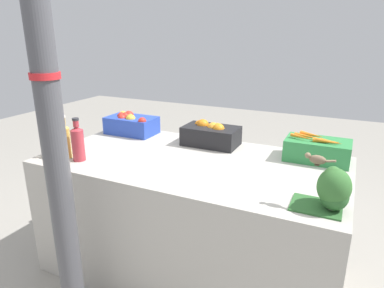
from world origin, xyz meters
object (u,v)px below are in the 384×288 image
object	(u,v)px
broccoli_pile	(333,189)
juice_bottle_amber	(51,138)
sparrow_bird	(317,159)
juice_bottle_golden	(65,140)
support_pole	(46,84)
apple_crate	(131,124)
orange_crate	(211,134)
juice_bottle_ruby	(78,143)
carrot_crate	(317,149)

from	to	relation	value
broccoli_pile	juice_bottle_amber	distance (m)	1.66
sparrow_bird	juice_bottle_golden	bearing A→B (deg)	5.60
support_pole	apple_crate	world-z (taller)	support_pole
juice_bottle_amber	sparrow_bird	bearing A→B (deg)	0.22
apple_crate	orange_crate	size ratio (longest dim) A/B	1.00
broccoli_pile	juice_bottle_golden	distance (m)	1.54
juice_bottle_amber	juice_bottle_ruby	bearing A→B (deg)	0.00
support_pole	broccoli_pile	bearing A→B (deg)	18.35
support_pole	carrot_crate	size ratio (longest dim) A/B	6.98
juice_bottle_golden	broccoli_pile	bearing A→B (deg)	0.40
carrot_crate	juice_bottle_amber	distance (m)	1.66
support_pole	broccoli_pile	distance (m)	1.34
broccoli_pile	sparrow_bird	distance (m)	0.15
apple_crate	juice_bottle_amber	size ratio (longest dim) A/B	1.44
orange_crate	carrot_crate	xyz separation A→B (m)	(0.70, -0.00, -0.01)
broccoli_pile	sparrow_bird	xyz separation A→B (m)	(-0.08, -0.00, 0.13)
carrot_crate	broccoli_pile	xyz separation A→B (m)	(0.13, -0.61, 0.03)
support_pole	carrot_crate	world-z (taller)	support_pole
juice_bottle_amber	juice_bottle_ruby	world-z (taller)	juice_bottle_ruby
broccoli_pile	sparrow_bird	bearing A→B (deg)	-176.64
apple_crate	orange_crate	xyz separation A→B (m)	(0.66, 0.00, -0.00)
broccoli_pile	juice_bottle_ruby	bearing A→B (deg)	-179.57
broccoli_pile	juice_bottle_amber	world-z (taller)	juice_bottle_amber
juice_bottle_golden	apple_crate	bearing A→B (deg)	85.75
orange_crate	juice_bottle_amber	distance (m)	1.04
apple_crate	carrot_crate	distance (m)	1.36
juice_bottle_golden	sparrow_bird	bearing A→B (deg)	0.24
juice_bottle_golden	sparrow_bird	distance (m)	1.46
support_pole	juice_bottle_golden	xyz separation A→B (m)	(-0.34, 0.39, -0.41)
apple_crate	juice_bottle_ruby	size ratio (longest dim) A/B	1.42
orange_crate	sparrow_bird	distance (m)	0.98
broccoli_pile	apple_crate	bearing A→B (deg)	157.73
support_pole	juice_bottle_golden	distance (m)	0.66
carrot_crate	sparrow_bird	xyz separation A→B (m)	(0.05, -0.62, 0.15)
orange_crate	sparrow_bird	bearing A→B (deg)	-39.67
juice_bottle_ruby	sparrow_bird	distance (m)	1.36
carrot_crate	sparrow_bird	size ratio (longest dim) A/B	2.76
apple_crate	juice_bottle_golden	distance (m)	0.63
juice_bottle_golden	juice_bottle_ruby	bearing A→B (deg)	0.00
apple_crate	broccoli_pile	distance (m)	1.61
support_pole	juice_bottle_ruby	bearing A→B (deg)	121.45
apple_crate	sparrow_bird	distance (m)	1.55
support_pole	sparrow_bird	distance (m)	1.23
orange_crate	carrot_crate	world-z (taller)	orange_crate
broccoli_pile	juice_bottle_golden	world-z (taller)	juice_bottle_golden
carrot_crate	juice_bottle_amber	size ratio (longest dim) A/B	1.44
support_pole	broccoli_pile	xyz separation A→B (m)	(1.20, 0.40, -0.43)
broccoli_pile	juice_bottle_amber	xyz separation A→B (m)	(-1.66, -0.01, 0.02)
carrot_crate	juice_bottle_golden	size ratio (longest dim) A/B	1.39
juice_bottle_amber	juice_bottle_golden	xyz separation A→B (m)	(0.12, 0.00, 0.00)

